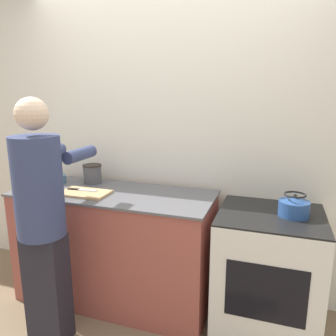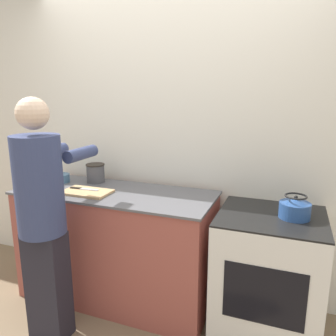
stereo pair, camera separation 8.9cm
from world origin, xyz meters
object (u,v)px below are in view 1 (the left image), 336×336
knife (81,190)px  kettle (294,207)px  person (42,215)px  cutting_board (85,193)px  oven (267,273)px  canister_jar (92,174)px  bowl_prep (57,179)px

knife → kettle: 1.56m
person → cutting_board: (0.03, 0.44, 0.02)m
oven → canister_jar: canister_jar is taller
kettle → bowl_prep: bearing=178.1°
oven → canister_jar: bearing=173.3°
oven → canister_jar: (-1.48, 0.17, 0.56)m
cutting_board → canister_jar: bearing=110.0°
oven → bowl_prep: bearing=177.8°
person → kettle: size_ratio=8.32×
cutting_board → oven: bearing=5.2°
cutting_board → bowl_prep: bearing=154.0°
oven → knife: size_ratio=3.55×
knife → canister_jar: 0.28m
bowl_prep → canister_jar: 0.31m
oven → person: bearing=-158.0°
cutting_board → canister_jar: canister_jar is taller
cutting_board → knife: 0.06m
bowl_prep → kettle: bearing=-1.9°
oven → cutting_board: size_ratio=2.36×
person → cutting_board: 0.44m
kettle → canister_jar: (-1.62, 0.17, 0.05)m
cutting_board → kettle: 1.51m
person → kettle: bearing=20.4°
kettle → bowl_prep: kettle is taller
cutting_board → bowl_prep: (-0.40, 0.19, 0.03)m
person → canister_jar: bearing=95.8°
person → bowl_prep: (-0.36, 0.64, 0.05)m
canister_jar → oven: bearing=-6.7°
knife → kettle: kettle is taller
oven → kettle: size_ratio=4.43×
person → canister_jar: 0.75m
cutting_board → canister_jar: (-0.11, 0.30, 0.07)m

